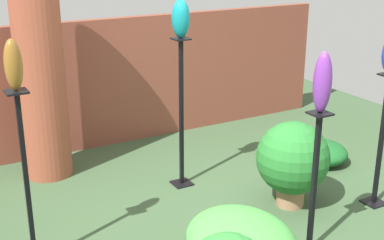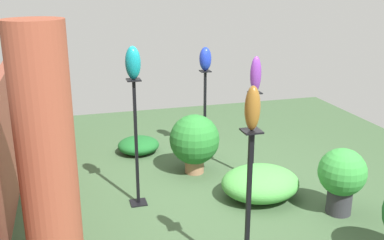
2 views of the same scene
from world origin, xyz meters
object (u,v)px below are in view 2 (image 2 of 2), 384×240
(pedestal_bronze, at_px, (248,214))
(pedestal_cobalt, at_px, (205,115))
(pedestal_teal, at_px, (136,148))
(potted_plant_mid_right, at_px, (194,140))
(brick_pillar, at_px, (47,157))
(art_vase_cobalt, at_px, (205,59))
(pedestal_violet, at_px, (253,139))
(art_vase_bronze, at_px, (252,108))
(potted_plant_back_center, at_px, (342,176))
(art_vase_violet, at_px, (256,74))
(art_vase_teal, at_px, (133,63))

(pedestal_bronze, height_order, pedestal_cobalt, pedestal_bronze)
(pedestal_teal, xyz_separation_m, potted_plant_mid_right, (0.71, -0.93, -0.25))
(brick_pillar, xyz_separation_m, art_vase_cobalt, (2.63, -2.28, 0.32))
(pedestal_violet, bearing_deg, potted_plant_mid_right, 62.04)
(pedestal_cobalt, bearing_deg, art_vase_bronze, 169.32)
(art_vase_cobalt, distance_m, potted_plant_back_center, 2.73)
(art_vase_violet, relative_size, potted_plant_mid_right, 0.56)
(pedestal_teal, height_order, art_vase_cobalt, art_vase_cobalt)
(pedestal_teal, distance_m, art_vase_cobalt, 2.12)
(pedestal_teal, distance_m, art_vase_bronze, 2.09)
(brick_pillar, relative_size, potted_plant_mid_right, 2.76)
(art_vase_violet, relative_size, potted_plant_back_center, 0.59)
(pedestal_teal, bearing_deg, art_vase_bronze, -157.57)
(brick_pillar, bearing_deg, pedestal_cobalt, -40.92)
(pedestal_teal, bearing_deg, pedestal_bronze, -157.57)
(pedestal_cobalt, relative_size, pedestal_teal, 0.84)
(art_vase_teal, bearing_deg, brick_pillar, 140.57)
(potted_plant_back_center, bearing_deg, pedestal_bronze, 118.92)
(pedestal_bronze, xyz_separation_m, art_vase_teal, (1.74, 0.72, 1.09))
(art_vase_bronze, xyz_separation_m, art_vase_teal, (1.74, 0.72, 0.11))
(pedestal_bronze, bearing_deg, pedestal_cobalt, -10.68)
(art_vase_violet, bearing_deg, art_vase_teal, 101.28)
(art_vase_bronze, distance_m, potted_plant_back_center, 2.11)
(pedestal_bronze, bearing_deg, potted_plant_back_center, -61.08)
(pedestal_cobalt, xyz_separation_m, potted_plant_mid_right, (-0.75, 0.39, -0.12))
(pedestal_violet, distance_m, art_vase_violet, 0.91)
(pedestal_cobalt, xyz_separation_m, art_vase_teal, (-1.46, 1.32, 1.16))
(brick_pillar, relative_size, pedestal_cobalt, 1.79)
(pedestal_bronze, height_order, art_vase_bronze, art_vase_bronze)
(pedestal_cobalt, height_order, art_vase_bronze, art_vase_bronze)
(pedestal_bronze, distance_m, art_vase_cobalt, 3.36)
(pedestal_cobalt, bearing_deg, art_vase_cobalt, 0.00)
(art_vase_violet, bearing_deg, potted_plant_back_center, -153.73)
(pedestal_cobalt, distance_m, potted_plant_mid_right, 0.85)
(pedestal_teal, bearing_deg, potted_plant_mid_right, -52.55)
(art_vase_violet, height_order, art_vase_cobalt, art_vase_violet)
(brick_pillar, xyz_separation_m, pedestal_violet, (1.49, -2.61, -0.62))
(art_vase_bronze, bearing_deg, pedestal_teal, 22.43)
(pedestal_violet, height_order, art_vase_teal, art_vase_teal)
(pedestal_teal, relative_size, art_vase_cobalt, 4.35)
(brick_pillar, relative_size, art_vase_cobalt, 6.53)
(brick_pillar, bearing_deg, pedestal_teal, -39.43)
(brick_pillar, distance_m, pedestal_violet, 3.07)
(pedestal_bronze, relative_size, pedestal_cobalt, 1.11)
(art_vase_bronze, relative_size, potted_plant_back_center, 0.47)
(art_vase_cobalt, bearing_deg, pedestal_teal, 137.94)
(art_vase_bronze, height_order, potted_plant_mid_right, art_vase_bronze)
(pedestal_violet, bearing_deg, art_vase_teal, 101.28)
(pedestal_violet, xyz_separation_m, art_vase_violet, (0.00, 0.00, 0.91))
(brick_pillar, relative_size, pedestal_violet, 1.92)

